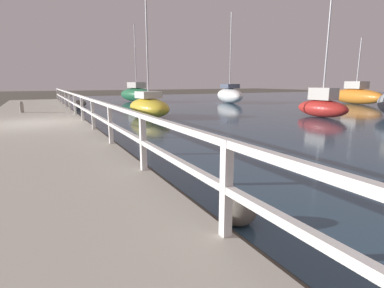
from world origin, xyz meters
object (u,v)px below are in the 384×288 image
mooring_bollard (21,107)px  sailboat_yellow (149,106)px  sailboat_white (230,95)px  sailboat_orange (355,95)px  sailboat_red (322,105)px  sailboat_green (137,94)px

mooring_bollard → sailboat_yellow: bearing=-21.6°
sailboat_white → sailboat_yellow: bearing=-131.2°
sailboat_white → sailboat_yellow: 13.02m
sailboat_yellow → sailboat_orange: bearing=-3.0°
sailboat_white → sailboat_red: (-2.06, -11.99, -0.11)m
mooring_bollard → sailboat_orange: (25.76, -0.96, 0.15)m
sailboat_white → sailboat_orange: bearing=-21.8°
mooring_bollard → sailboat_green: bearing=47.9°
sailboat_red → sailboat_yellow: bearing=150.3°
sailboat_white → sailboat_orange: sailboat_white is taller
sailboat_white → sailboat_yellow: (-10.50, -7.69, -0.16)m
mooring_bollard → sailboat_white: size_ratio=0.07×
mooring_bollard → sailboat_white: (16.66, 5.25, 0.14)m
sailboat_green → sailboat_white: sailboat_white is taller
sailboat_white → sailboat_green: bearing=157.3°
sailboat_green → sailboat_orange: sailboat_green is taller
sailboat_orange → sailboat_green: bearing=158.2°
mooring_bollard → sailboat_orange: sailboat_orange is taller
sailboat_yellow → sailboat_red: sailboat_yellow is taller
sailboat_yellow → sailboat_red: 9.47m
sailboat_red → sailboat_orange: 12.56m
mooring_bollard → sailboat_red: sailboat_red is taller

